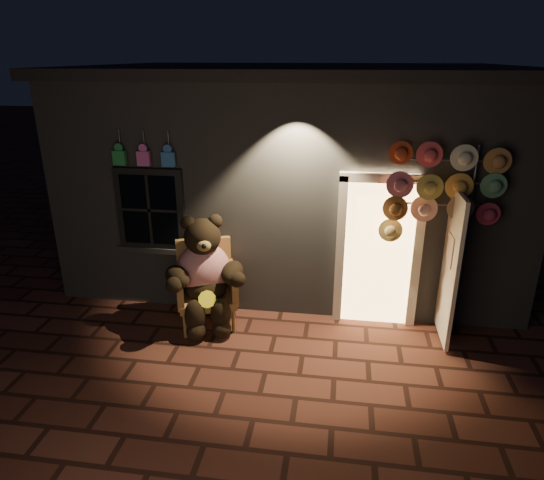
# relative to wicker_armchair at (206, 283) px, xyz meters

# --- Properties ---
(ground) EXTENTS (60.00, 60.00, 0.00)m
(ground) POSITION_rel_wicker_armchair_xyz_m (1.03, -1.12, -0.59)
(ground) COLOR #582D21
(ground) RESTS_ON ground
(shop_building) EXTENTS (7.30, 5.95, 3.51)m
(shop_building) POSITION_rel_wicker_armchair_xyz_m (1.03, 2.87, 1.14)
(shop_building) COLOR slate
(shop_building) RESTS_ON ground
(wicker_armchair) EXTENTS (1.00, 0.96, 1.19)m
(wicker_armchair) POSITION_rel_wicker_armchair_xyz_m (0.00, 0.00, 0.00)
(wicker_armchair) COLOR olive
(wicker_armchair) RESTS_ON ground
(teddy_bear) EXTENTS (1.11, 1.04, 1.62)m
(teddy_bear) POSITION_rel_wicker_armchair_xyz_m (0.03, -0.15, 0.22)
(teddy_bear) COLOR #B0121C
(teddy_bear) RESTS_ON ground
(hat_rack) EXTENTS (1.48, 0.22, 2.62)m
(hat_rack) POSITION_rel_wicker_armchair_xyz_m (3.08, 0.16, 1.45)
(hat_rack) COLOR #59595E
(hat_rack) RESTS_ON ground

